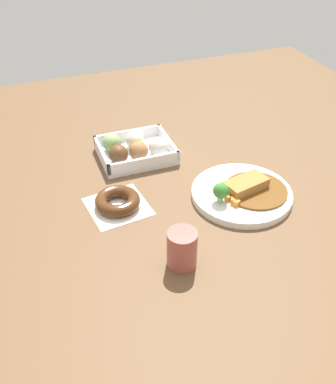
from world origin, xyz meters
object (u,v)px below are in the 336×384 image
Objects in this scene: donut_box at (134,149)px; coffee_mug at (182,249)px; chocolate_ring_donut at (118,201)px; curry_plate at (242,193)px.

coffee_mug reaches higher than donut_box.
coffee_mug is (-0.03, -0.42, 0.02)m from donut_box.
chocolate_ring_donut is 0.24m from coffee_mug.
curry_plate is at bearing 35.49° from coffee_mug.
curry_plate reaches higher than donut_box.
donut_box is 0.22m from chocolate_ring_donut.
chocolate_ring_donut is at bearing -117.23° from donut_box.
chocolate_ring_donut is at bearing 108.05° from coffee_mug.
curry_plate is 0.33m from donut_box.
coffee_mug is (0.07, -0.23, 0.03)m from chocolate_ring_donut.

